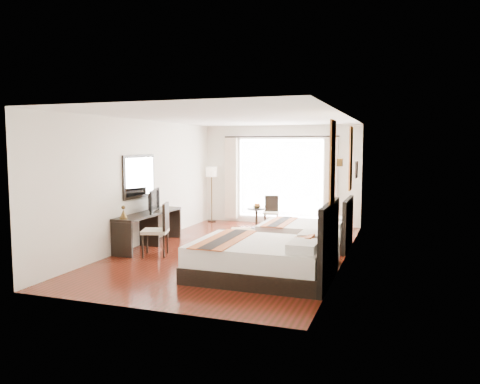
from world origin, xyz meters
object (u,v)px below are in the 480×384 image
(desk_chair, at_px, (156,240))
(bed_near, at_px, (266,258))
(side_table, at_px, (256,218))
(table_lamp, at_px, (329,225))
(television, at_px, (151,201))
(bed_far, at_px, (307,233))
(vase, at_px, (328,237))
(console_desk, at_px, (149,229))
(floor_lamp, at_px, (211,175))
(nightstand, at_px, (327,252))
(fruit_bowl, at_px, (257,207))
(window_chair, at_px, (271,218))

(desk_chair, bearing_deg, bed_near, 144.21)
(desk_chair, xyz_separation_m, side_table, (1.00, 3.63, -0.05))
(table_lamp, height_order, television, television)
(bed_far, bearing_deg, bed_near, -93.83)
(vase, xyz_separation_m, console_desk, (-4.02, 0.51, -0.18))
(floor_lamp, bearing_deg, side_table, -24.51)
(nightstand, height_order, floor_lamp, floor_lamp)
(desk_chair, relative_size, floor_lamp, 0.67)
(table_lamp, distance_m, fruit_bowl, 3.89)
(floor_lamp, bearing_deg, vase, -45.69)
(bed_far, bearing_deg, window_chair, 124.36)
(bed_far, bearing_deg, nightstand, -65.99)
(bed_near, xyz_separation_m, fruit_bowl, (-1.53, 4.46, 0.25))
(bed_near, distance_m, bed_far, 2.73)
(side_table, height_order, window_chair, window_chair)
(television, bearing_deg, bed_far, -89.19)
(console_desk, bearing_deg, floor_lamp, 90.13)
(television, bearing_deg, desk_chair, -161.98)
(side_table, bearing_deg, window_chair, 47.39)
(bed_far, bearing_deg, side_table, 135.16)
(floor_lamp, xyz_separation_m, fruit_bowl, (1.61, -0.70, -0.77))
(nightstand, relative_size, console_desk, 0.23)
(vase, height_order, console_desk, console_desk)
(window_chair, bearing_deg, bed_near, 2.11)
(bed_far, distance_m, nightstand, 1.63)
(bed_near, xyz_separation_m, table_lamp, (0.84, 1.38, 0.39))
(bed_near, relative_size, television, 2.61)
(console_desk, distance_m, desk_chair, 0.96)
(floor_lamp, bearing_deg, nightstand, -44.56)
(television, height_order, window_chair, television)
(television, bearing_deg, side_table, -47.22)
(nightstand, height_order, desk_chair, desk_chair)
(bed_near, bearing_deg, fruit_bowl, 108.93)
(bed_near, relative_size, floor_lamp, 1.45)
(console_desk, height_order, floor_lamp, floor_lamp)
(desk_chair, distance_m, side_table, 3.77)
(bed_far, xyz_separation_m, vase, (0.70, -1.68, 0.27))
(table_lamp, relative_size, fruit_bowl, 1.48)
(television, relative_size, floor_lamp, 0.55)
(nightstand, height_order, television, television)
(bed_far, relative_size, nightstand, 3.92)
(bed_far, height_order, table_lamp, bed_far)
(nightstand, xyz_separation_m, table_lamp, (-0.00, 0.15, 0.49))
(television, bearing_deg, window_chair, -48.89)
(desk_chair, distance_m, fruit_bowl, 3.81)
(bed_far, bearing_deg, table_lamp, -63.66)
(side_table, bearing_deg, bed_far, -44.84)
(vase, distance_m, television, 4.06)
(bed_near, height_order, television, bed_near)
(fruit_bowl, xyz_separation_m, window_chair, (0.31, 0.31, -0.33))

